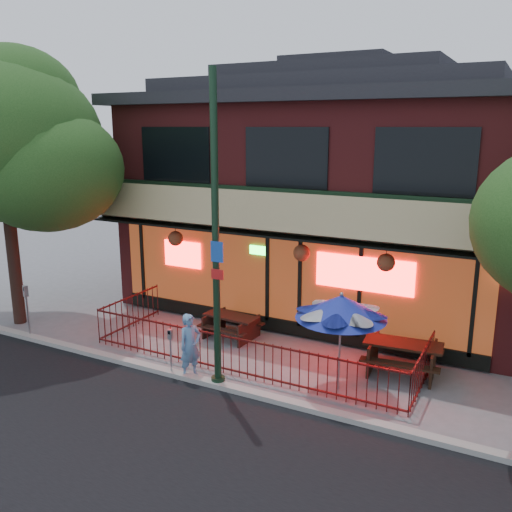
{
  "coord_description": "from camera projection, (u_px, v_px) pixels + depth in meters",
  "views": [
    {
      "loc": [
        6.1,
        -10.14,
        5.81
      ],
      "look_at": [
        -0.28,
        2.0,
        2.52
      ],
      "focal_mm": 38.0,
      "sensor_mm": 36.0,
      "label": 1
    }
  ],
  "objects": [
    {
      "name": "ground",
      "position": [
        227.0,
        378.0,
        12.84
      ],
      "size": [
        80.0,
        80.0,
        0.0
      ],
      "primitive_type": "plane",
      "color": "gray",
      "rests_on": "ground"
    },
    {
      "name": "curb",
      "position": [
        216.0,
        384.0,
        12.4
      ],
      "size": [
        80.0,
        0.25,
        0.12
      ],
      "primitive_type": "cube",
      "color": "#999993",
      "rests_on": "ground"
    },
    {
      "name": "restaurant_building",
      "position": [
        335.0,
        178.0,
        18.0
      ],
      "size": [
        12.96,
        9.49,
        8.05
      ],
      "color": "maroon",
      "rests_on": "ground"
    },
    {
      "name": "patio_fence",
      "position": [
        237.0,
        346.0,
        13.13
      ],
      "size": [
        8.44,
        2.62,
        1.0
      ],
      "color": "#4D1110",
      "rests_on": "ground"
    },
    {
      "name": "street_light",
      "position": [
        216.0,
        252.0,
        11.76
      ],
      "size": [
        0.43,
        0.32,
        7.0
      ],
      "color": "black",
      "rests_on": "ground"
    },
    {
      "name": "street_tree_left",
      "position": [
        4.0,
        132.0,
        15.22
      ],
      "size": [
        5.6,
        5.6,
        8.05
      ],
      "color": "black",
      "rests_on": "ground"
    },
    {
      "name": "picnic_table_left",
      "position": [
        231.0,
        323.0,
        15.22
      ],
      "size": [
        1.61,
        1.28,
        0.66
      ],
      "color": "black",
      "rests_on": "ground"
    },
    {
      "name": "picnic_table_right",
      "position": [
        403.0,
        353.0,
        13.0
      ],
      "size": [
        1.94,
        1.56,
        0.78
      ],
      "color": "black",
      "rests_on": "ground"
    },
    {
      "name": "patio_umbrella",
      "position": [
        341.0,
        307.0,
        11.85
      ],
      "size": [
        2.01,
        2.01,
        2.3
      ],
      "color": "gray",
      "rests_on": "ground"
    },
    {
      "name": "pedestrian",
      "position": [
        190.0,
        346.0,
        12.71
      ],
      "size": [
        0.57,
        0.67,
        1.57
      ],
      "primitive_type": "imported",
      "rotation": [
        0.0,
        0.0,
        1.18
      ],
      "color": "#5C8AB9",
      "rests_on": "ground"
    },
    {
      "name": "parking_meter_near",
      "position": [
        170.0,
        344.0,
        12.82
      ],
      "size": [
        0.12,
        0.11,
        1.16
      ],
      "color": "#9D9EA5",
      "rests_on": "ground"
    },
    {
      "name": "parking_meter_far",
      "position": [
        27.0,
        302.0,
        15.08
      ],
      "size": [
        0.17,
        0.15,
        1.53
      ],
      "color": "gray",
      "rests_on": "ground"
    }
  ]
}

